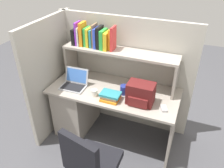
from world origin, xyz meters
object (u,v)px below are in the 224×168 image
(backpack, at_px, (141,94))
(computer_mouse, at_px, (164,109))
(paper_cup, at_px, (94,93))
(laptop, at_px, (74,83))
(snack_canister, at_px, (124,90))

(backpack, height_order, computer_mouse, backpack)
(backpack, distance_m, paper_cup, 0.55)
(laptop, xyz_separation_m, computer_mouse, (1.15, -0.06, -0.03))
(backpack, xyz_separation_m, computer_mouse, (0.28, -0.03, -0.10))
(laptop, bearing_deg, computer_mouse, -3.17)
(laptop, height_order, backpack, backpack)
(computer_mouse, bearing_deg, laptop, 154.87)
(laptop, height_order, snack_canister, laptop)
(laptop, height_order, computer_mouse, laptop)
(paper_cup, height_order, snack_canister, snack_canister)
(laptop, height_order, paper_cup, laptop)
(snack_canister, bearing_deg, laptop, -173.40)
(backpack, height_order, snack_canister, backpack)
(computer_mouse, bearing_deg, backpack, 151.40)
(computer_mouse, height_order, snack_canister, snack_canister)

